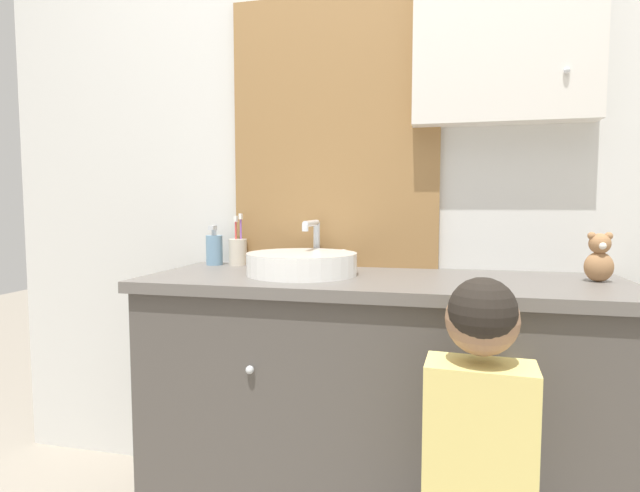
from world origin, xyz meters
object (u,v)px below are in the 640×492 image
object	(u,v)px
sink_basin	(303,262)
soap_dispenser	(214,249)
toothbrush_holder	(238,251)
teddy_bear	(599,258)
child_figure	(480,458)

from	to	relation	value
sink_basin	soap_dispenser	size ratio (longest dim) A/B	2.76
toothbrush_holder	soap_dispenser	distance (m)	0.09
soap_dispenser	teddy_bear	world-z (taller)	soap_dispenser
sink_basin	soap_dispenser	distance (m)	0.44
sink_basin	toothbrush_holder	size ratio (longest dim) A/B	2.12
teddy_bear	toothbrush_holder	bearing A→B (deg)	173.08
sink_basin	teddy_bear	xyz separation A→B (m)	(0.90, 0.05, 0.03)
sink_basin	child_figure	bearing A→B (deg)	-40.45
sink_basin	teddy_bear	world-z (taller)	sink_basin
toothbrush_holder	teddy_bear	distance (m)	1.22
sink_basin	child_figure	xyz separation A→B (m)	(0.53, -0.45, -0.37)
soap_dispenser	child_figure	distance (m)	1.19
teddy_bear	sink_basin	bearing A→B (deg)	-176.98
toothbrush_holder	teddy_bear	world-z (taller)	toothbrush_holder
soap_dispenser	sink_basin	bearing A→B (deg)	-24.12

